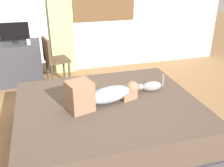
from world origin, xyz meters
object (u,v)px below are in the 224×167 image
(tv_monitor, at_px, (15,32))
(chair_by_desk, at_px, (53,58))
(cat, at_px, (150,86))
(desk, at_px, (16,63))
(cup, at_px, (28,42))
(person_lying, at_px, (102,94))
(bed, at_px, (109,121))

(tv_monitor, distance_m, chair_by_desk, 0.78)
(cat, relative_size, desk, 0.40)
(desk, bearing_deg, cup, -31.80)
(person_lying, distance_m, cup, 2.06)
(desk, height_order, cup, cup)
(bed, height_order, chair_by_desk, chair_by_desk)
(bed, bearing_deg, cat, 14.84)
(bed, relative_size, chair_by_desk, 2.52)
(desk, bearing_deg, person_lying, -62.38)
(bed, distance_m, person_lying, 0.37)
(person_lying, distance_m, desk, 2.33)
(cat, bearing_deg, tv_monitor, 131.32)
(desk, distance_m, tv_monitor, 0.56)
(cup, height_order, chair_by_desk, chair_by_desk)
(person_lying, xyz_separation_m, desk, (-1.08, 2.06, -0.23))
(cat, relative_size, tv_monitor, 0.74)
(person_lying, bearing_deg, bed, -11.87)
(bed, bearing_deg, person_lying, 168.13)
(bed, height_order, tv_monitor, tv_monitor)
(cup, bearing_deg, person_lying, -66.89)
(cup, bearing_deg, tv_monitor, 141.22)
(desk, bearing_deg, bed, -60.99)
(cat, bearing_deg, cup, 130.17)
(desk, height_order, chair_by_desk, chair_by_desk)
(person_lying, height_order, cat, person_lying)
(bed, bearing_deg, desk, 119.01)
(tv_monitor, xyz_separation_m, chair_by_desk, (0.58, -0.30, -0.41))
(person_lying, height_order, desk, person_lying)
(person_lying, xyz_separation_m, cup, (-0.81, 1.89, 0.19))
(person_lying, relative_size, cat, 2.60)
(tv_monitor, distance_m, cup, 0.30)
(cup, bearing_deg, chair_by_desk, -20.02)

